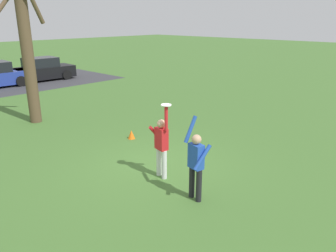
{
  "coord_description": "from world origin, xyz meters",
  "views": [
    {
      "loc": [
        -6.21,
        -6.32,
        4.16
      ],
      "look_at": [
        -0.47,
        -0.93,
        1.59
      ],
      "focal_mm": 35.24,
      "sensor_mm": 36.0,
      "label": 1
    }
  ],
  "objects_px": {
    "person_catcher": "(161,143)",
    "bare_tree_tall": "(24,38)",
    "person_defender": "(196,162)",
    "field_cone_orange": "(131,134)",
    "frisbee_disc": "(166,105)",
    "parked_car_black": "(43,70)"
  },
  "relations": [
    {
      "from": "person_defender",
      "to": "bare_tree_tall",
      "type": "relative_size",
      "value": 0.3
    },
    {
      "from": "person_catcher",
      "to": "person_defender",
      "type": "distance_m",
      "value": 1.44
    },
    {
      "from": "bare_tree_tall",
      "to": "field_cone_orange",
      "type": "height_order",
      "value": "bare_tree_tall"
    },
    {
      "from": "parked_car_black",
      "to": "bare_tree_tall",
      "type": "relative_size",
      "value": 0.61
    },
    {
      "from": "frisbee_disc",
      "to": "field_cone_orange",
      "type": "bearing_deg",
      "value": 64.97
    },
    {
      "from": "person_catcher",
      "to": "parked_car_black",
      "type": "relative_size",
      "value": 0.5
    },
    {
      "from": "person_defender",
      "to": "parked_car_black",
      "type": "distance_m",
      "value": 18.79
    },
    {
      "from": "frisbee_disc",
      "to": "bare_tree_tall",
      "type": "distance_m",
      "value": 7.82
    },
    {
      "from": "person_catcher",
      "to": "bare_tree_tall",
      "type": "bearing_deg",
      "value": -168.25
    },
    {
      "from": "person_defender",
      "to": "field_cone_orange",
      "type": "height_order",
      "value": "person_defender"
    },
    {
      "from": "frisbee_disc",
      "to": "bare_tree_tall",
      "type": "bearing_deg",
      "value": 89.77
    },
    {
      "from": "person_defender",
      "to": "field_cone_orange",
      "type": "distance_m",
      "value": 4.73
    },
    {
      "from": "person_defender",
      "to": "bare_tree_tall",
      "type": "height_order",
      "value": "bare_tree_tall"
    },
    {
      "from": "bare_tree_tall",
      "to": "frisbee_disc",
      "type": "bearing_deg",
      "value": -90.23
    },
    {
      "from": "field_cone_orange",
      "to": "bare_tree_tall",
      "type": "bearing_deg",
      "value": 107.49
    },
    {
      "from": "person_catcher",
      "to": "frisbee_disc",
      "type": "height_order",
      "value": "frisbee_disc"
    },
    {
      "from": "bare_tree_tall",
      "to": "person_defender",
      "type": "bearing_deg",
      "value": -91.78
    },
    {
      "from": "parked_car_black",
      "to": "field_cone_orange",
      "type": "height_order",
      "value": "parked_car_black"
    },
    {
      "from": "field_cone_orange",
      "to": "frisbee_disc",
      "type": "bearing_deg",
      "value": -115.03
    },
    {
      "from": "parked_car_black",
      "to": "bare_tree_tall",
      "type": "distance_m",
      "value": 10.77
    },
    {
      "from": "frisbee_disc",
      "to": "field_cone_orange",
      "type": "height_order",
      "value": "frisbee_disc"
    },
    {
      "from": "person_defender",
      "to": "person_catcher",
      "type": "bearing_deg",
      "value": 0.0
    }
  ]
}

